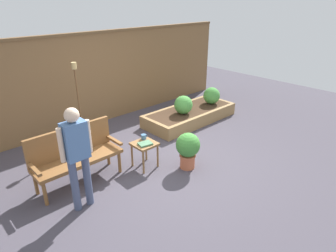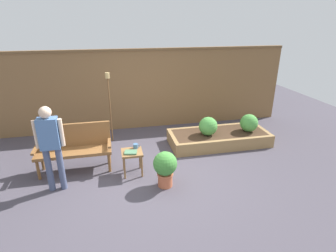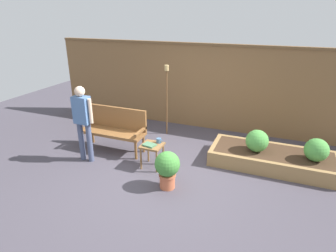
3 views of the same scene
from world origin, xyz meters
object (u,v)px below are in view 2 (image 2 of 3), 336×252
(book_on_table, at_px, (131,152))
(person_by_bench, at_px, (50,142))
(shrub_near_bench, at_px, (208,126))
(shrub_far_corner, at_px, (249,123))
(cup_on_table, at_px, (136,146))
(potted_boxwood, at_px, (165,167))
(side_table, at_px, (132,155))
(garden_bench, at_px, (74,144))
(tiki_torch, at_px, (109,96))

(book_on_table, height_order, person_by_bench, person_by_bench)
(shrub_near_bench, relative_size, shrub_far_corner, 1.02)
(cup_on_table, distance_m, potted_boxwood, 0.83)
(cup_on_table, relative_size, book_on_table, 0.57)
(shrub_far_corner, bearing_deg, cup_on_table, -165.75)
(cup_on_table, xyz_separation_m, shrub_near_bench, (1.77, 0.72, -0.01))
(cup_on_table, bearing_deg, side_table, -124.83)
(cup_on_table, relative_size, person_by_bench, 0.08)
(book_on_table, relative_size, shrub_near_bench, 0.53)
(garden_bench, bearing_deg, side_table, -21.43)
(cup_on_table, height_order, person_by_bench, person_by_bench)
(cup_on_table, distance_m, tiki_torch, 1.71)
(garden_bench, height_order, cup_on_table, garden_bench)
(shrub_far_corner, distance_m, person_by_bench, 4.43)
(cup_on_table, xyz_separation_m, person_by_bench, (-1.46, -0.38, 0.41))
(garden_bench, relative_size, side_table, 3.00)
(book_on_table, relative_size, tiki_torch, 0.14)
(potted_boxwood, bearing_deg, book_on_table, 138.74)
(garden_bench, xyz_separation_m, cup_on_table, (1.20, -0.31, -0.02))
(side_table, height_order, shrub_far_corner, shrub_far_corner)
(side_table, relative_size, person_by_bench, 0.31)
(shrub_far_corner, relative_size, person_by_bench, 0.27)
(person_by_bench, bearing_deg, shrub_far_corner, 14.32)
(book_on_table, height_order, potted_boxwood, potted_boxwood)
(cup_on_table, xyz_separation_m, tiki_torch, (-0.45, 1.51, 0.65))
(potted_boxwood, distance_m, tiki_torch, 2.50)
(garden_bench, bearing_deg, tiki_torch, 58.22)
(cup_on_table, height_order, shrub_near_bench, shrub_near_bench)
(garden_bench, xyz_separation_m, shrub_far_corner, (4.02, 0.41, -0.03))
(tiki_torch, xyz_separation_m, person_by_bench, (-1.01, -1.89, -0.24))
(cup_on_table, xyz_separation_m, book_on_table, (-0.12, -0.19, -0.03))
(book_on_table, relative_size, shrub_far_corner, 0.54)
(cup_on_table, xyz_separation_m, potted_boxwood, (0.45, -0.68, -0.13))
(tiki_torch, bearing_deg, side_table, -77.67)
(garden_bench, height_order, book_on_table, garden_bench)
(side_table, xyz_separation_m, person_by_bench, (-1.37, -0.25, 0.54))
(potted_boxwood, relative_size, shrub_near_bench, 1.55)
(shrub_far_corner, relative_size, tiki_torch, 0.25)
(shrub_near_bench, bearing_deg, cup_on_table, -158.01)
(side_table, height_order, person_by_bench, person_by_bench)
(book_on_table, relative_size, potted_boxwood, 0.34)
(shrub_far_corner, bearing_deg, book_on_table, -162.93)
(shrub_near_bench, height_order, person_by_bench, person_by_bench)
(potted_boxwood, xyz_separation_m, person_by_bench, (-1.91, 0.31, 0.53))
(garden_bench, xyz_separation_m, potted_boxwood, (1.65, -0.99, -0.15))
(side_table, distance_m, book_on_table, 0.12)
(side_table, relative_size, shrub_far_corner, 1.12)
(garden_bench, relative_size, shrub_far_corner, 3.36)
(shrub_near_bench, bearing_deg, garden_bench, -172.13)
(cup_on_table, height_order, potted_boxwood, potted_boxwood)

